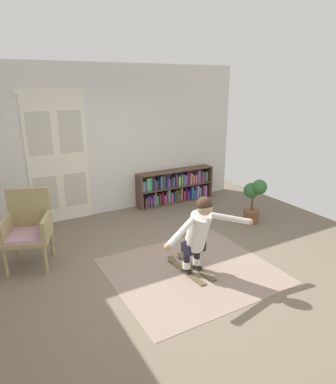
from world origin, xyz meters
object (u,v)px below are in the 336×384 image
(bookshelf, at_px, (175,187))
(skis_pair, at_px, (190,268))
(person_skier, at_px, (199,230))
(wicker_chair, at_px, (28,227))
(potted_plant, at_px, (255,196))

(bookshelf, bearing_deg, skis_pair, -116.28)
(person_skier, bearing_deg, wicker_chair, 142.47)
(wicker_chair, height_order, person_skier, person_skier)
(potted_plant, xyz_separation_m, skis_pair, (-2.02, -0.89, -0.48))
(skis_pair, bearing_deg, potted_plant, 23.73)
(bookshelf, relative_size, potted_plant, 2.15)
(bookshelf, distance_m, wicker_chair, 3.46)
(wicker_chair, bearing_deg, potted_plant, -6.17)
(wicker_chair, xyz_separation_m, skis_pair, (1.91, -1.31, -0.56))
(bookshelf, bearing_deg, potted_plant, -66.93)
(bookshelf, height_order, person_skier, person_skier)
(skis_pair, bearing_deg, person_skier, -86.35)
(bookshelf, relative_size, skis_pair, 2.17)
(potted_plant, bearing_deg, person_skier, -152.31)
(person_skier, bearing_deg, skis_pair, 93.65)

